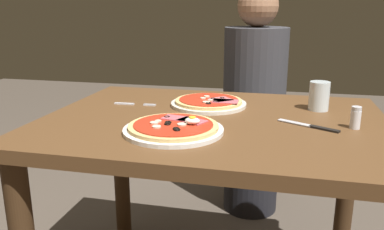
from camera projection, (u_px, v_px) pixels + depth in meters
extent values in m
cube|color=brown|center=(214.00, 124.00, 1.29)|extent=(1.10, 0.83, 0.04)
cylinder|color=#3C2715|center=(121.00, 171.00, 1.82)|extent=(0.07, 0.07, 0.69)
cylinder|color=#3C2715|center=(346.00, 192.00, 1.61)|extent=(0.07, 0.07, 0.69)
cylinder|color=white|center=(173.00, 130.00, 1.14)|extent=(0.29, 0.29, 0.01)
cylinder|color=#DBB26B|center=(173.00, 126.00, 1.13)|extent=(0.26, 0.26, 0.01)
cylinder|color=#B72D19|center=(173.00, 124.00, 1.13)|extent=(0.23, 0.23, 0.00)
torus|color=black|center=(168.00, 122.00, 1.14)|extent=(0.02, 0.02, 0.00)
torus|color=black|center=(167.00, 124.00, 1.12)|extent=(0.02, 0.02, 0.00)
torus|color=black|center=(176.00, 129.00, 1.08)|extent=(0.02, 0.02, 0.00)
torus|color=black|center=(177.00, 130.00, 1.07)|extent=(0.02, 0.02, 0.00)
torus|color=black|center=(167.00, 117.00, 1.19)|extent=(0.02, 0.02, 0.00)
torus|color=black|center=(188.00, 120.00, 1.16)|extent=(0.02, 0.02, 0.00)
cube|color=#C65B66|center=(176.00, 118.00, 1.18)|extent=(0.09, 0.07, 0.00)
cube|color=#C65B66|center=(192.00, 121.00, 1.16)|extent=(0.10, 0.08, 0.00)
cylinder|color=beige|center=(182.00, 124.00, 1.12)|extent=(0.03, 0.03, 0.00)
cylinder|color=beige|center=(158.00, 121.00, 1.15)|extent=(0.02, 0.02, 0.00)
cylinder|color=beige|center=(157.00, 127.00, 1.10)|extent=(0.02, 0.02, 0.00)
cylinder|color=beige|center=(154.00, 123.00, 1.13)|extent=(0.02, 0.02, 0.00)
ellipsoid|color=white|center=(192.00, 121.00, 1.12)|extent=(0.04, 0.03, 0.02)
cylinder|color=yellow|center=(192.00, 117.00, 1.12)|extent=(0.02, 0.02, 0.00)
cylinder|color=silver|center=(209.00, 104.00, 1.44)|extent=(0.27, 0.27, 0.01)
cylinder|color=#DBB26B|center=(209.00, 101.00, 1.44)|extent=(0.24, 0.24, 0.01)
cylinder|color=#B72D19|center=(209.00, 99.00, 1.43)|extent=(0.21, 0.21, 0.00)
torus|color=black|center=(213.00, 99.00, 1.43)|extent=(0.02, 0.02, 0.00)
torus|color=black|center=(209.00, 103.00, 1.36)|extent=(0.02, 0.02, 0.00)
torus|color=black|center=(222.00, 98.00, 1.44)|extent=(0.02, 0.02, 0.00)
torus|color=black|center=(215.00, 102.00, 1.39)|extent=(0.02, 0.02, 0.00)
cube|color=#D16B70|center=(221.00, 99.00, 1.42)|extent=(0.10, 0.10, 0.00)
cube|color=#C65B66|center=(225.00, 101.00, 1.39)|extent=(0.09, 0.06, 0.00)
cylinder|color=beige|center=(207.00, 96.00, 1.47)|extent=(0.02, 0.02, 0.00)
cylinder|color=beige|center=(206.00, 102.00, 1.38)|extent=(0.03, 0.03, 0.00)
cylinder|color=beige|center=(203.00, 98.00, 1.44)|extent=(0.02, 0.02, 0.00)
cylinder|color=beige|center=(210.00, 100.00, 1.41)|extent=(0.02, 0.02, 0.00)
cylinder|color=silver|center=(319.00, 96.00, 1.37)|extent=(0.07, 0.07, 0.10)
cylinder|color=silver|center=(318.00, 106.00, 1.38)|extent=(0.06, 0.06, 0.03)
cube|color=silver|center=(124.00, 104.00, 1.46)|extent=(0.08, 0.02, 0.00)
cube|color=silver|center=(149.00, 105.00, 1.44)|extent=(0.05, 0.00, 0.00)
cube|color=silver|center=(149.00, 105.00, 1.44)|extent=(0.05, 0.00, 0.00)
cube|color=silver|center=(150.00, 105.00, 1.44)|extent=(0.05, 0.00, 0.00)
cube|color=silver|center=(150.00, 104.00, 1.45)|extent=(0.05, 0.00, 0.00)
cube|color=silver|center=(295.00, 123.00, 1.22)|extent=(0.11, 0.07, 0.00)
cube|color=black|center=(324.00, 129.00, 1.16)|extent=(0.09, 0.06, 0.01)
cylinder|color=white|center=(355.00, 120.00, 1.16)|extent=(0.03, 0.03, 0.05)
cylinder|color=silver|center=(357.00, 109.00, 1.16)|extent=(0.03, 0.03, 0.01)
cylinder|color=black|center=(251.00, 168.00, 2.14)|extent=(0.29, 0.29, 0.46)
cylinder|color=#38383D|center=(255.00, 79.00, 2.01)|extent=(0.32, 0.32, 0.52)
sphere|color=#9E7051|center=(258.00, 6.00, 1.91)|extent=(0.20, 0.20, 0.20)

